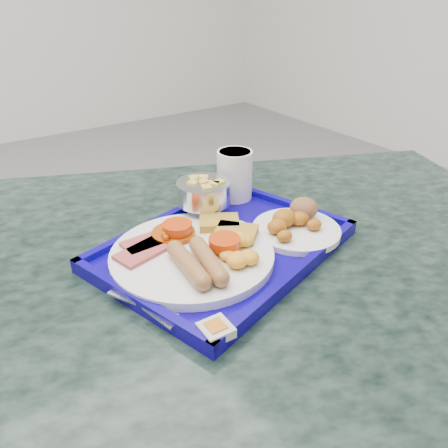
% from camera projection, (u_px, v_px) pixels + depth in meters
% --- Properties ---
extents(floor, '(6.00, 6.00, 0.00)m').
position_uv_depth(floor, '(57.00, 424.00, 1.35)').
color(floor, gray).
rests_on(floor, ground).
extents(table, '(1.50, 1.28, 0.79)m').
position_uv_depth(table, '(216.00, 344.00, 0.84)').
color(table, slate).
rests_on(table, floor).
extents(tray, '(0.47, 0.40, 0.02)m').
position_uv_depth(tray, '(224.00, 247.00, 0.75)').
color(tray, '#0E0288').
rests_on(tray, table).
extents(main_plate, '(0.26, 0.26, 0.04)m').
position_uv_depth(main_plate, '(197.00, 251.00, 0.70)').
color(main_plate, white).
rests_on(main_plate, tray).
extents(bread_plate, '(0.16, 0.16, 0.05)m').
position_uv_depth(bread_plate, '(296.00, 223.00, 0.78)').
color(bread_plate, white).
rests_on(bread_plate, tray).
extents(fruit_bowl, '(0.10, 0.10, 0.07)m').
position_uv_depth(fruit_bowl, '(204.00, 193.00, 0.82)').
color(fruit_bowl, silver).
rests_on(fruit_bowl, tray).
extents(juice_cup, '(0.07, 0.07, 0.10)m').
position_uv_depth(juice_cup, '(235.00, 173.00, 0.89)').
color(juice_cup, white).
rests_on(juice_cup, tray).
extents(spoon, '(0.09, 0.14, 0.01)m').
position_uv_depth(spoon, '(144.00, 280.00, 0.65)').
color(spoon, silver).
rests_on(spoon, tray).
extents(knife, '(0.04, 0.16, 0.00)m').
position_uv_depth(knife, '(137.00, 301.00, 0.61)').
color(knife, silver).
rests_on(knife, tray).
extents(jam_packet, '(0.04, 0.04, 0.02)m').
position_uv_depth(jam_packet, '(216.00, 330.00, 0.55)').
color(jam_packet, silver).
rests_on(jam_packet, tray).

